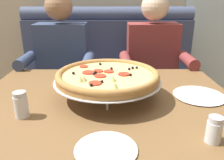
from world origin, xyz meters
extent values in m
cube|color=#424C6B|center=(0.00, 0.84, 0.23)|extent=(1.62, 0.60, 0.46)
cube|color=#424C6B|center=(0.00, 1.23, 0.69)|extent=(1.62, 0.18, 0.65)
cylinder|color=#424C6B|center=(0.00, 1.23, 1.06)|extent=(1.62, 0.14, 0.14)
cube|color=brown|center=(0.00, 0.00, 0.72)|extent=(1.29, 1.00, 0.04)
cylinder|color=black|center=(-0.58, 0.43, 0.35)|extent=(0.06, 0.06, 0.70)
cylinder|color=black|center=(0.58, 0.43, 0.35)|extent=(0.06, 0.06, 0.70)
cube|color=#2D3342|center=(-0.37, 0.59, 0.54)|extent=(0.34, 0.40, 0.15)
cylinder|color=#2D3342|center=(-0.47, 0.34, 0.23)|extent=(0.11, 0.11, 0.46)
cylinder|color=#2D3342|center=(-0.27, 0.34, 0.23)|extent=(0.11, 0.11, 0.46)
cube|color=#38476B|center=(-0.37, 0.81, 0.74)|extent=(0.40, 0.22, 0.56)
cylinder|color=#38476B|center=(-0.60, 0.59, 0.78)|extent=(0.08, 0.28, 0.08)
cylinder|color=#38476B|center=(-0.14, 0.59, 0.78)|extent=(0.08, 0.28, 0.08)
sphere|color=#997051|center=(-0.37, 0.79, 1.15)|extent=(0.21, 0.21, 0.21)
sphere|color=#472D19|center=(-0.37, 0.80, 1.18)|extent=(0.19, 0.19, 0.19)
cube|color=#2D3342|center=(0.37, 0.59, 0.54)|extent=(0.34, 0.40, 0.15)
cylinder|color=#2D3342|center=(0.27, 0.34, 0.23)|extent=(0.11, 0.11, 0.46)
cylinder|color=#2D3342|center=(0.47, 0.34, 0.23)|extent=(0.11, 0.11, 0.46)
cube|color=brown|center=(0.37, 0.81, 0.74)|extent=(0.40, 0.22, 0.56)
cylinder|color=brown|center=(0.14, 0.59, 0.78)|extent=(0.08, 0.28, 0.08)
cylinder|color=brown|center=(0.60, 0.59, 0.78)|extent=(0.08, 0.28, 0.08)
sphere|color=beige|center=(0.37, 0.79, 1.15)|extent=(0.21, 0.21, 0.21)
sphere|color=gray|center=(0.37, 0.80, 1.18)|extent=(0.19, 0.19, 0.19)
cylinder|color=silver|center=(0.01, -0.11, 0.78)|extent=(0.01, 0.01, 0.09)
cylinder|color=silver|center=(-0.11, 0.10, 0.78)|extent=(0.01, 0.01, 0.09)
cylinder|color=silver|center=(0.13, 0.10, 0.78)|extent=(0.01, 0.01, 0.09)
torus|color=silver|center=(0.01, 0.03, 0.82)|extent=(0.29, 0.29, 0.01)
cylinder|color=silver|center=(0.01, 0.03, 0.83)|extent=(0.52, 0.52, 0.00)
cylinder|color=#B77F42|center=(0.01, 0.03, 0.84)|extent=(0.50, 0.50, 0.02)
torus|color=#B77F42|center=(0.01, 0.03, 0.86)|extent=(0.50, 0.50, 0.03)
cylinder|color=#E5C17A|center=(0.01, 0.03, 0.86)|extent=(0.44, 0.44, 0.01)
cylinder|color=red|center=(0.02, 0.07, 0.86)|extent=(0.05, 0.05, 0.01)
cylinder|color=red|center=(-0.02, 0.00, 0.86)|extent=(0.05, 0.05, 0.01)
cylinder|color=red|center=(-0.09, 0.05, 0.86)|extent=(0.06, 0.06, 0.01)
cylinder|color=red|center=(-0.12, 0.15, 0.86)|extent=(0.04, 0.04, 0.01)
cylinder|color=red|center=(-0.04, -0.10, 0.86)|extent=(0.06, 0.06, 0.01)
cylinder|color=red|center=(-0.04, 0.08, 0.86)|extent=(0.05, 0.05, 0.01)
cylinder|color=red|center=(0.09, 0.02, 0.86)|extent=(0.06, 0.06, 0.01)
sphere|color=black|center=(0.12, 0.01, 0.87)|extent=(0.01, 0.01, 0.01)
sphere|color=black|center=(0.16, 0.12, 0.87)|extent=(0.01, 0.01, 0.01)
sphere|color=black|center=(0.03, 0.11, 0.87)|extent=(0.01, 0.01, 0.01)
sphere|color=black|center=(-0.03, 0.19, 0.87)|extent=(0.01, 0.01, 0.01)
sphere|color=black|center=(-0.06, -0.12, 0.87)|extent=(0.01, 0.01, 0.01)
sphere|color=black|center=(0.14, 0.12, 0.87)|extent=(0.01, 0.01, 0.01)
sphere|color=black|center=(0.12, 0.10, 0.87)|extent=(0.01, 0.01, 0.01)
sphere|color=black|center=(-0.05, 0.04, 0.87)|extent=(0.01, 0.01, 0.01)
sphere|color=black|center=(-0.05, 0.02, 0.87)|extent=(0.01, 0.01, 0.01)
sphere|color=black|center=(-0.15, 0.03, 0.87)|extent=(0.01, 0.01, 0.01)
sphere|color=black|center=(-0.01, -0.08, 0.87)|extent=(0.01, 0.01, 0.01)
cone|color=#CCC675|center=(-0.11, -0.07, 0.87)|extent=(0.04, 0.04, 0.02)
cone|color=#CCC675|center=(0.03, -0.06, 0.87)|extent=(0.04, 0.04, 0.02)
cone|color=#CCC675|center=(-0.10, -0.06, 0.87)|extent=(0.04, 0.04, 0.02)
cone|color=#CCC675|center=(0.04, -0.15, 0.87)|extent=(0.04, 0.04, 0.02)
cylinder|color=white|center=(0.38, -0.35, 0.78)|extent=(0.05, 0.05, 0.08)
cylinder|color=#4C6633|center=(0.38, -0.35, 0.76)|extent=(0.05, 0.05, 0.04)
cylinder|color=silver|center=(0.38, -0.35, 0.83)|extent=(0.05, 0.05, 0.02)
cylinder|color=white|center=(-0.35, -0.16, 0.79)|extent=(0.06, 0.06, 0.09)
cylinder|color=#A82D19|center=(-0.35, -0.16, 0.77)|extent=(0.05, 0.05, 0.06)
cylinder|color=silver|center=(-0.35, -0.16, 0.84)|extent=(0.05, 0.05, 0.02)
cylinder|color=white|center=(0.01, -0.39, 0.74)|extent=(0.15, 0.15, 0.01)
cone|color=white|center=(0.01, -0.39, 0.75)|extent=(0.21, 0.21, 0.01)
cylinder|color=white|center=(0.48, 0.04, 0.74)|extent=(0.18, 0.18, 0.01)
cone|color=white|center=(0.48, 0.04, 0.75)|extent=(0.26, 0.26, 0.01)
cylinder|color=black|center=(1.48, 2.34, 0.22)|extent=(0.02, 0.02, 0.44)
cylinder|color=black|center=(1.23, 2.26, 0.22)|extent=(0.02, 0.02, 0.44)
cylinder|color=black|center=(1.57, 2.10, 0.22)|extent=(0.02, 0.02, 0.44)
cylinder|color=black|center=(1.32, 2.01, 0.22)|extent=(0.02, 0.02, 0.44)
cylinder|color=black|center=(1.40, 2.18, 0.45)|extent=(0.40, 0.40, 0.02)
cube|color=black|center=(1.45, 2.03, 0.65)|extent=(0.31, 0.13, 0.42)
camera|label=1|loc=(0.02, -1.01, 1.21)|focal=36.28mm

